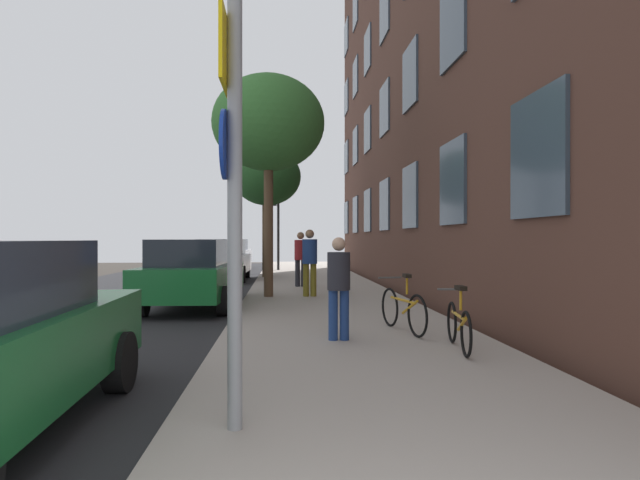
# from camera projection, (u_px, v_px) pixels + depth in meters

# --- Properties ---
(ground_plane) EXTENTS (41.80, 41.80, 0.00)m
(ground_plane) POSITION_uv_depth(u_px,v_px,m) (204.00, 293.00, 16.13)
(ground_plane) COLOR #332D28
(road_asphalt) EXTENTS (7.00, 38.00, 0.01)m
(road_asphalt) POSITION_uv_depth(u_px,v_px,m) (134.00, 293.00, 15.98)
(road_asphalt) COLOR #232326
(road_asphalt) RESTS_ON ground
(sidewalk) EXTENTS (4.20, 38.00, 0.12)m
(sidewalk) POSITION_uv_depth(u_px,v_px,m) (319.00, 290.00, 16.37)
(sidewalk) COLOR #9E9389
(sidewalk) RESTS_ON ground
(building_facade) EXTENTS (0.56, 27.00, 17.23)m
(building_facade) POSITION_uv_depth(u_px,v_px,m) (405.00, 9.00, 16.04)
(building_facade) COLOR #513328
(building_facade) RESTS_ON ground
(sign_post) EXTENTS (0.16, 0.60, 3.47)m
(sign_post) POSITION_uv_depth(u_px,v_px,m) (232.00, 179.00, 4.23)
(sign_post) COLOR gray
(sign_post) RESTS_ON sidewalk
(traffic_light) EXTENTS (0.43, 0.24, 4.00)m
(traffic_light) POSITION_uv_depth(u_px,v_px,m) (276.00, 214.00, 25.88)
(traffic_light) COLOR black
(traffic_light) RESTS_ON sidewalk
(tree_near) EXTENTS (2.97, 2.97, 5.86)m
(tree_near) POSITION_uv_depth(u_px,v_px,m) (268.00, 124.00, 13.96)
(tree_near) COLOR brown
(tree_near) RESTS_ON sidewalk
(tree_far) EXTENTS (2.73, 2.73, 5.19)m
(tree_far) POSITION_uv_depth(u_px,v_px,m) (267.00, 178.00, 21.17)
(tree_far) COLOR #4C3823
(tree_far) RESTS_ON sidewalk
(bicycle_0) EXTENTS (0.42, 1.57, 0.89)m
(bicycle_0) POSITION_uv_depth(u_px,v_px,m) (459.00, 325.00, 7.25)
(bicycle_0) COLOR black
(bicycle_0) RESTS_ON sidewalk
(bicycle_1) EXTENTS (0.51, 1.71, 0.96)m
(bicycle_1) POSITION_uv_depth(u_px,v_px,m) (403.00, 309.00, 8.65)
(bicycle_1) COLOR black
(bicycle_1) RESTS_ON sidewalk
(bicycle_2) EXTENTS (0.42, 1.62, 0.92)m
(bicycle_2) POSITION_uv_depth(u_px,v_px,m) (341.00, 280.00, 15.11)
(bicycle_2) COLOR black
(bicycle_2) RESTS_ON sidewalk
(pedestrian_0) EXTENTS (0.48, 0.48, 1.55)m
(pedestrian_0) POSITION_uv_depth(u_px,v_px,m) (339.00, 281.00, 7.94)
(pedestrian_0) COLOR navy
(pedestrian_0) RESTS_ON sidewalk
(pedestrian_1) EXTENTS (0.54, 0.54, 1.77)m
(pedestrian_1) POSITION_uv_depth(u_px,v_px,m) (310.00, 258.00, 13.99)
(pedestrian_1) COLOR olive
(pedestrian_1) RESTS_ON sidewalk
(pedestrian_2) EXTENTS (0.47, 0.47, 1.74)m
(pedestrian_2) POSITION_uv_depth(u_px,v_px,m) (301.00, 255.00, 16.89)
(pedestrian_2) COLOR #26262D
(pedestrian_2) RESTS_ON sidewalk
(car_1) EXTENTS (2.04, 4.37, 1.62)m
(car_1) POSITION_uv_depth(u_px,v_px,m) (193.00, 273.00, 12.43)
(car_1) COLOR #19662D
(car_1) RESTS_ON road_asphalt
(car_2) EXTENTS (2.01, 4.18, 1.62)m
(car_2) POSITION_uv_depth(u_px,v_px,m) (222.00, 259.00, 20.73)
(car_2) COLOR #B7B7BC
(car_2) RESTS_ON road_asphalt
(car_3) EXTENTS (1.87, 4.09, 1.62)m
(car_3) POSITION_uv_depth(u_px,v_px,m) (233.00, 253.00, 29.01)
(car_3) COLOR #B7B7BC
(car_3) RESTS_ON road_asphalt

